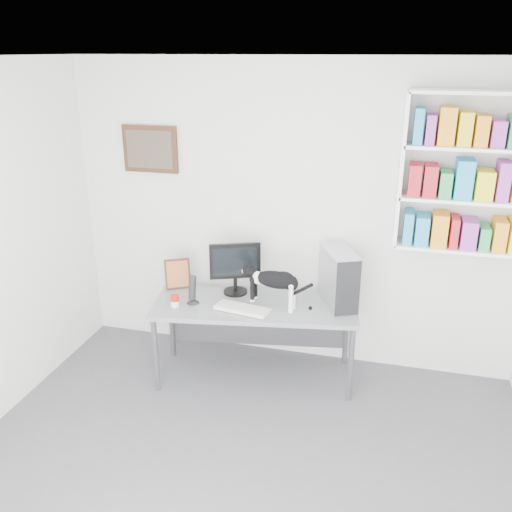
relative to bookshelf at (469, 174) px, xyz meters
name	(u,v)px	position (x,y,z in m)	size (l,w,h in m)	color
room	(221,319)	(-1.40, -1.85, -0.50)	(4.01, 4.01, 2.70)	#515156
bookshelf	(469,174)	(0.00, 0.00, 0.00)	(1.03, 0.28, 1.24)	white
wall_art	(150,149)	(-2.70, 0.12, 0.05)	(0.52, 0.04, 0.42)	#4A2C17
desk	(255,341)	(-1.60, -0.35, -1.49)	(1.72, 0.67, 0.72)	gray
monitor	(235,268)	(-1.83, -0.18, -0.90)	(0.45, 0.21, 0.47)	black
keyboard	(242,309)	(-1.67, -0.50, -1.12)	(0.45, 0.17, 0.03)	silver
pc_tower	(339,277)	(-0.93, -0.16, -0.90)	(0.21, 0.48, 0.48)	#AFAFB4
speaker	(192,289)	(-2.12, -0.47, -1.01)	(0.11, 0.11, 0.26)	black
leaning_print	(178,273)	(-2.36, -0.20, -0.99)	(0.23, 0.09, 0.28)	#4A2C17
soup_can	(175,301)	(-2.24, -0.57, -1.08)	(0.07, 0.07, 0.10)	#A41F0E
cat	(274,289)	(-1.43, -0.38, -0.96)	(0.56, 0.15, 0.34)	black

